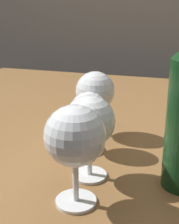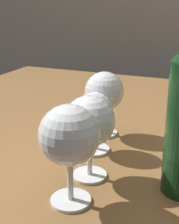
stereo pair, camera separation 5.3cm
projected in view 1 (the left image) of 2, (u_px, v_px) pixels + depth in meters
The scene contains 5 objects.
dining_table at pixel (152, 152), 0.83m from camera, with size 1.39×0.96×0.70m.
wine_glass_port at pixel (75, 139), 0.46m from camera, with size 0.09×0.09×0.15m.
wine_glass_merlot at pixel (90, 123), 0.53m from camera, with size 0.08×0.08×0.14m.
wine_glass_rose at pixel (89, 113), 0.64m from camera, with size 0.07×0.07×0.12m.
wine_glass_amber at pixel (95, 92), 0.71m from camera, with size 0.08×0.08×0.14m.
Camera 1 is at (0.06, -0.76, 1.00)m, focal length 52.98 mm.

